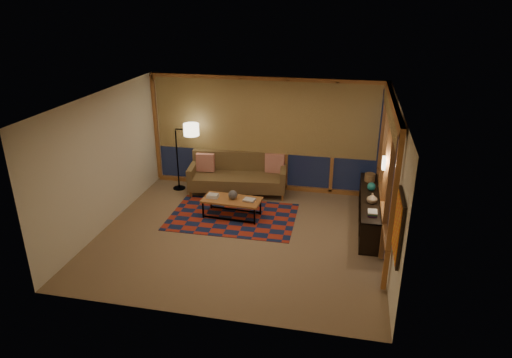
% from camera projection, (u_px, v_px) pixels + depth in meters
% --- Properties ---
extents(floor, '(5.50, 5.00, 0.01)m').
position_uv_depth(floor, '(240.00, 235.00, 9.00)').
color(floor, '#91764F').
rests_on(floor, ground).
extents(ceiling, '(5.50, 5.00, 0.01)m').
position_uv_depth(ceiling, '(238.00, 99.00, 7.98)').
color(ceiling, silver).
rests_on(ceiling, walls).
extents(walls, '(5.51, 5.01, 2.70)m').
position_uv_depth(walls, '(239.00, 171.00, 8.49)').
color(walls, beige).
rests_on(walls, floor).
extents(window_wall_back, '(5.30, 0.16, 2.60)m').
position_uv_depth(window_wall_back, '(264.00, 135.00, 10.69)').
color(window_wall_back, '#B77943').
rests_on(window_wall_back, walls).
extents(window_wall_right, '(0.16, 3.70, 2.60)m').
position_uv_depth(window_wall_right, '(386.00, 171.00, 8.52)').
color(window_wall_right, '#B77943').
rests_on(window_wall_right, walls).
extents(wall_art, '(0.06, 0.74, 0.94)m').
position_uv_depth(wall_art, '(398.00, 227.00, 6.26)').
color(wall_art, '#E5431C').
rests_on(wall_art, walls).
extents(wall_sconce, '(0.12, 0.18, 0.22)m').
position_uv_depth(wall_sconce, '(384.00, 163.00, 8.32)').
color(wall_sconce, '#FFF1C6').
rests_on(wall_sconce, walls).
extents(sofa, '(2.34, 1.18, 0.92)m').
position_uv_depth(sofa, '(238.00, 175.00, 10.74)').
color(sofa, brown).
rests_on(sofa, floor).
extents(pillow_left, '(0.44, 0.17, 0.43)m').
position_uv_depth(pillow_left, '(206.00, 163.00, 10.84)').
color(pillow_left, '#B11C0E').
rests_on(pillow_left, sofa).
extents(pillow_right, '(0.46, 0.16, 0.46)m').
position_uv_depth(pillow_right, '(275.00, 163.00, 10.79)').
color(pillow_right, '#B11C0E').
rests_on(pillow_right, sofa).
extents(area_rug, '(2.67, 1.80, 0.01)m').
position_uv_depth(area_rug, '(233.00, 217.00, 9.72)').
color(area_rug, maroon).
rests_on(area_rug, floor).
extents(coffee_table, '(1.26, 0.64, 0.41)m').
position_uv_depth(coffee_table, '(232.00, 208.00, 9.67)').
color(coffee_table, '#B77943').
rests_on(coffee_table, floor).
extents(book_stack_a, '(0.25, 0.20, 0.07)m').
position_uv_depth(book_stack_a, '(213.00, 196.00, 9.65)').
color(book_stack_a, silver).
rests_on(book_stack_a, coffee_table).
extents(book_stack_b, '(0.28, 0.23, 0.05)m').
position_uv_depth(book_stack_b, '(249.00, 200.00, 9.50)').
color(book_stack_b, silver).
rests_on(book_stack_b, coffee_table).
extents(ceramic_pot, '(0.24, 0.24, 0.19)m').
position_uv_depth(ceramic_pot, '(233.00, 195.00, 9.56)').
color(ceramic_pot, black).
rests_on(ceramic_pot, coffee_table).
extents(floor_lamp, '(0.58, 0.41, 1.65)m').
position_uv_depth(floor_lamp, '(177.00, 157.00, 10.84)').
color(floor_lamp, black).
rests_on(floor_lamp, floor).
extents(bookshelf, '(0.40, 2.55, 0.64)m').
position_uv_depth(bookshelf, '(370.00, 210.00, 9.31)').
color(bookshelf, black).
rests_on(bookshelf, floor).
extents(basket, '(0.28, 0.28, 0.17)m').
position_uv_depth(basket, '(370.00, 177.00, 9.88)').
color(basket, olive).
rests_on(basket, bookshelf).
extents(teal_bowl, '(0.20, 0.20, 0.18)m').
position_uv_depth(teal_bowl, '(371.00, 187.00, 9.40)').
color(teal_bowl, '#1B6E66').
rests_on(teal_bowl, bookshelf).
extents(vase, '(0.21, 0.21, 0.21)m').
position_uv_depth(vase, '(372.00, 198.00, 8.83)').
color(vase, tan).
rests_on(vase, bookshelf).
extents(shelf_book_stack, '(0.25, 0.30, 0.07)m').
position_uv_depth(shelf_book_stack, '(372.00, 213.00, 8.39)').
color(shelf_book_stack, silver).
rests_on(shelf_book_stack, bookshelf).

